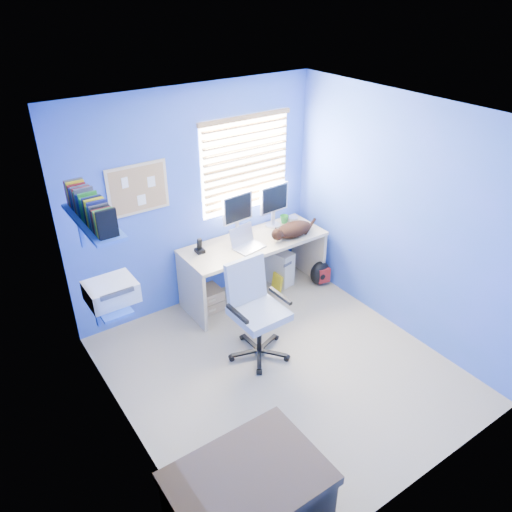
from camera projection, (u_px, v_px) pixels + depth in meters
floor at (281, 369)px, 4.98m from camera, size 3.00×3.20×0.00m
ceiling at (289, 118)px, 3.73m from camera, size 3.00×3.20×0.00m
wall_back at (196, 201)px, 5.50m from camera, size 3.00×0.01×2.50m
wall_front at (435, 365)px, 3.21m from camera, size 3.00×0.01×2.50m
wall_left at (120, 321)px, 3.61m from camera, size 0.01×3.20×2.50m
wall_right at (401, 219)px, 5.10m from camera, size 0.01×3.20×2.50m
desk at (254, 268)px, 5.95m from camera, size 1.73×0.65×0.74m
laptop at (249, 239)px, 5.57m from camera, size 0.37×0.31×0.22m
monitor_left at (237, 216)px, 5.73m from camera, size 0.41×0.15×0.54m
monitor_right at (273, 206)px, 5.98m from camera, size 0.41×0.14×0.54m
phone at (199, 246)px, 5.50m from camera, size 0.09×0.11×0.17m
mug at (284, 219)px, 6.16m from camera, size 0.10×0.09×0.10m
cd_spindle at (293, 220)px, 6.19m from camera, size 0.13×0.13×0.07m
cat at (294, 229)px, 5.84m from camera, size 0.50×0.28×0.17m
tower_pc at (277, 266)px, 6.29m from camera, size 0.27×0.47×0.45m
drawer_boxes at (206, 299)px, 5.80m from camera, size 0.35×0.28×0.27m
yellow_book at (277, 283)px, 6.13m from camera, size 0.03×0.17×0.24m
backpack at (320, 273)px, 6.26m from camera, size 0.31×0.26×0.32m
bed_corner at (248, 498)px, 3.50m from camera, size 1.02×0.72×0.49m
office_chair at (256, 322)px, 5.02m from camera, size 0.61×0.61×1.02m
window_blinds at (246, 165)px, 5.65m from camera, size 1.15×0.05×1.10m
corkboard at (138, 189)px, 5.01m from camera, size 0.64×0.02×0.52m
wall_shelves at (100, 252)px, 4.13m from camera, size 0.42×0.90×1.05m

